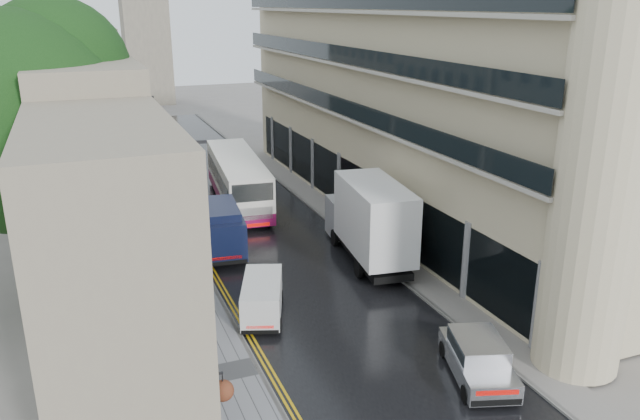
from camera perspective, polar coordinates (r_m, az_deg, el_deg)
road at (r=40.70m, az=-6.16°, el=-1.05°), size 9.00×85.00×0.02m
left_sidewalk at (r=39.65m, az=-14.32°, el=-2.00°), size 2.70×85.00×0.12m
right_sidewalk at (r=42.34m, az=0.89°, el=-0.10°), size 1.80×85.00×0.12m
old_shop_row at (r=40.28m, az=-20.58°, el=6.51°), size 4.50×56.00×12.00m
modern_block at (r=41.49m, az=8.09°, el=9.22°), size 8.00×40.00×14.00m
tree_near at (r=30.39m, az=-25.84°, el=4.12°), size 10.56×10.56×13.89m
tree_far at (r=43.24m, az=-24.41°, el=7.10°), size 9.24×9.24×12.46m
cream_bus at (r=40.56m, az=-8.60°, el=1.30°), size 4.06×12.62×3.38m
white_lorry at (r=31.62m, az=3.60°, el=-2.32°), size 3.73×9.02×4.60m
silver_hatchback at (r=23.31m, az=13.31°, el=-15.03°), size 3.11×4.69×1.62m
white_van at (r=27.20m, az=-7.11°, el=-9.30°), size 2.90×4.25×1.77m
navy_van at (r=33.91m, az=-10.48°, el=-2.69°), size 2.86×5.86×2.88m
pedestrian at (r=31.74m, az=-12.87°, el=-5.42°), size 0.65×0.51×1.59m
lamp_post_near at (r=31.53m, az=-11.31°, el=-0.14°), size 0.80×0.23×7.06m
lamp_post_far at (r=46.74m, az=-15.50°, el=5.60°), size 0.82×0.35×7.10m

